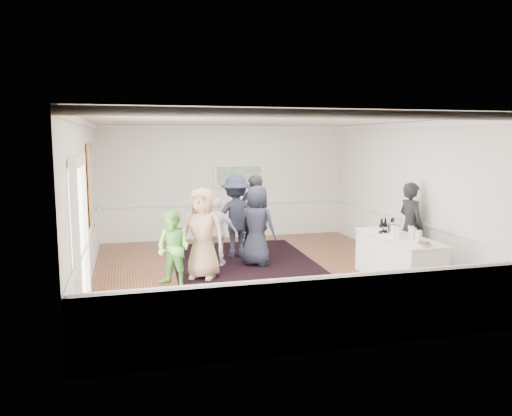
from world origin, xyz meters
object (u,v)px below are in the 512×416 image
object	(u,v)px
serving_table	(398,259)
guest_lilac	(217,232)
guest_tan	(202,233)
guest_dark_b	(254,215)
bartender	(411,226)
guest_green	(173,248)
nut_bowl	(424,244)
ice_bucket	(394,229)
guest_dark_a	(236,217)
guest_navy	(257,226)

from	to	relation	value
serving_table	guest_lilac	distance (m)	3.90
guest_tan	guest_dark_b	xyz separation A→B (m)	(1.54, 1.77, 0.05)
bartender	guest_lilac	world-z (taller)	bartender
guest_green	nut_bowl	distance (m)	4.65
guest_tan	ice_bucket	distance (m)	3.86
guest_green	bartender	bearing A→B (deg)	44.34
guest_dark_a	guest_navy	xyz separation A→B (m)	(0.29, -0.86, -0.08)
guest_dark_a	ice_bucket	xyz separation A→B (m)	(2.68, -2.60, 0.03)
guest_green	guest_dark_b	bearing A→B (deg)	89.56
nut_bowl	guest_green	bearing A→B (deg)	158.60
guest_dark_a	guest_green	bearing A→B (deg)	47.57
guest_tan	guest_dark_b	size ratio (longest dim) A/B	0.94
serving_table	bartender	world-z (taller)	bartender
serving_table	bartender	bearing A→B (deg)	46.54
ice_bucket	nut_bowl	size ratio (longest dim) A/B	1.00
guest_dark_a	guest_navy	bearing A→B (deg)	106.14
bartender	nut_bowl	world-z (taller)	bartender
guest_lilac	ice_bucket	xyz separation A→B (m)	(3.26, -1.91, 0.26)
serving_table	bartender	distance (m)	1.19
ice_bucket	nut_bowl	bearing A→B (deg)	-91.29
bartender	guest_dark_a	distance (m)	3.98
guest_dark_b	nut_bowl	world-z (taller)	guest_dark_b
guest_tan	nut_bowl	distance (m)	4.25
guest_dark_b	guest_tan	bearing A→B (deg)	42.29
serving_table	guest_tan	bearing A→B (deg)	162.28
ice_bucket	nut_bowl	xyz separation A→B (m)	(-0.02, -1.10, -0.08)
ice_bucket	guest_tan	bearing A→B (deg)	165.16
guest_tan	ice_bucket	bearing A→B (deg)	12.00
nut_bowl	guest_tan	bearing A→B (deg)	150.57
nut_bowl	guest_dark_b	bearing A→B (deg)	119.31
guest_dark_b	guest_dark_a	bearing A→B (deg)	10.77
guest_lilac	guest_dark_b	distance (m)	1.38
guest_tan	guest_navy	bearing A→B (deg)	56.20
guest_green	guest_dark_a	world-z (taller)	guest_dark_a
guest_tan	guest_green	bearing A→B (deg)	-120.56
serving_table	guest_dark_b	world-z (taller)	guest_dark_b
guest_green	guest_navy	distance (m)	2.28
guest_tan	nut_bowl	xyz separation A→B (m)	(3.70, -2.09, 0.01)
guest_dark_a	nut_bowl	world-z (taller)	guest_dark_a
guest_green	guest_tan	bearing A→B (deg)	77.07
bartender	ice_bucket	bearing A→B (deg)	120.95
guest_dark_b	ice_bucket	xyz separation A→B (m)	(2.19, -2.76, 0.04)
guest_green	guest_dark_b	world-z (taller)	guest_dark_b
guest_dark_b	bartender	bearing A→B (deg)	136.80
serving_table	guest_dark_a	world-z (taller)	guest_dark_a
ice_bucket	bartender	bearing A→B (deg)	37.87
guest_green	nut_bowl	bearing A→B (deg)	23.07
guest_navy	ice_bucket	xyz separation A→B (m)	(2.39, -1.74, 0.12)
serving_table	nut_bowl	bearing A→B (deg)	-91.79
guest_lilac	guest_dark_a	xyz separation A→B (m)	(0.57, 0.69, 0.22)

